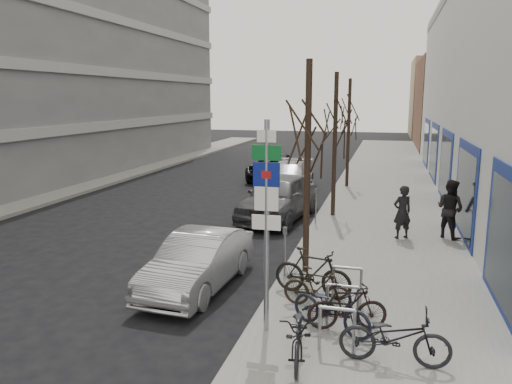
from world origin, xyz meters
The scene contains 25 objects.
ground centered at (0.00, 0.00, 0.00)m, with size 120.00×120.00×0.00m, color black.
sidewalk_east centered at (4.50, 10.00, 0.07)m, with size 5.00×70.00×0.15m, color slate.
sidewalk_west centered at (-11.00, 10.00, 0.07)m, with size 3.00×70.00×0.15m, color slate.
brick_building_far centered at (13.00, 40.00, 4.00)m, with size 12.00×14.00×8.00m, color brown.
tan_building_far centered at (13.50, 55.00, 4.50)m, with size 13.00×12.00×9.00m, color #937A5B.
highway_sign_pole centered at (2.40, -0.01, 2.46)m, with size 0.55×0.10×4.20m.
bike_rack centered at (3.80, 0.60, 0.66)m, with size 0.66×2.26×0.83m.
tree_near centered at (2.60, 3.50, 4.10)m, with size 1.80×1.80×5.50m.
tree_mid centered at (2.60, 10.00, 4.10)m, with size 1.80×1.80×5.50m.
tree_far centered at (2.60, 16.50, 4.10)m, with size 1.80×1.80×5.50m.
meter_front centered at (2.15, 3.00, 0.92)m, with size 0.10×0.08×1.27m.
meter_mid centered at (2.15, 8.50, 0.92)m, with size 0.10×0.08×1.27m.
meter_back centered at (2.15, 14.00, 0.92)m, with size 0.10×0.08×1.27m.
bike_near_left centered at (3.21, -0.94, 0.69)m, with size 0.53×1.76×1.08m, color black.
bike_near_right centered at (3.91, 0.40, 0.62)m, with size 0.46×1.56×0.95m, color black.
bike_mid_curb centered at (3.62, 0.29, 0.68)m, with size 0.53×1.75×1.07m, color black.
bike_mid_inner centered at (3.02, 1.91, 0.71)m, with size 0.55×1.86×1.13m, color black.
bike_far_curb centered at (4.78, -0.68, 0.72)m, with size 0.56×1.85×1.13m, color black.
bike_far_inner centered at (3.21, 1.26, 0.61)m, with size 0.45×1.51×0.92m, color black.
parked_car_front centered at (0.21, 2.02, 0.68)m, with size 1.44×4.14×1.36m, color #B8B8BD.
parked_car_mid centered at (0.60, 9.45, 0.86)m, with size 2.03×5.05×1.72m, color #505055.
parked_car_back centered at (-0.12, 14.95, 0.73)m, with size 2.05×5.04×1.46m, color #A5A4AA.
lane_car centered at (-1.69, 18.53, 0.72)m, with size 2.37×5.15×1.43m, color black.
pedestrian_near centered at (5.07, 7.31, 1.01)m, with size 0.62×0.41×1.71m, color black.
pedestrian_far centered at (6.53, 7.79, 1.11)m, with size 0.71×0.48×1.92m, color black.
Camera 1 is at (4.51, -8.77, 4.59)m, focal length 35.00 mm.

